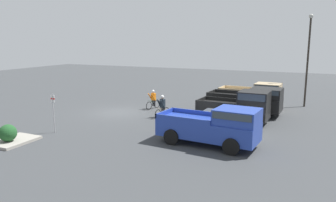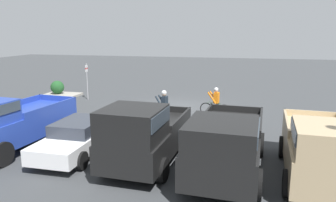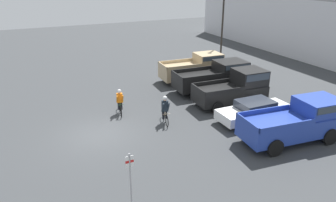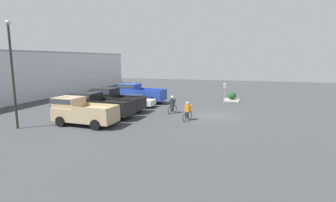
{
  "view_description": "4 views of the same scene",
  "coord_description": "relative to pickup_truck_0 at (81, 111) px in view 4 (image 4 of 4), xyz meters",
  "views": [
    {
      "loc": [
        21.63,
        14.09,
        5.69
      ],
      "look_at": [
        -0.2,
        4.24,
        1.2
      ],
      "focal_mm": 35.0,
      "sensor_mm": 36.0,
      "label": 1
    },
    {
      "loc": [
        -3.99,
        19.69,
        4.57
      ],
      "look_at": [
        -0.2,
        4.24,
        1.2
      ],
      "focal_mm": 35.0,
      "sensor_mm": 36.0,
      "label": 2
    },
    {
      "loc": [
        16.17,
        -3.36,
        8.39
      ],
      "look_at": [
        -0.2,
        4.24,
        1.2
      ],
      "focal_mm": 35.0,
      "sensor_mm": 36.0,
      "label": 3
    },
    {
      "loc": [
        -23.41,
        -2.68,
        5.14
      ],
      "look_at": [
        -0.2,
        4.24,
        1.2
      ],
      "focal_mm": 28.0,
      "sensor_mm": 36.0,
      "label": 4
    }
  ],
  "objects": [
    {
      "name": "ground_plane",
      "position": [
        6.24,
        -9.51,
        -1.11
      ],
      "size": [
        80.0,
        80.0,
        0.0
      ],
      "primitive_type": "plane",
      "color": "#383A3D"
    },
    {
      "name": "pickup_truck_0",
      "position": [
        0.0,
        0.0,
        0.0
      ],
      "size": [
        2.36,
        5.13,
        2.15
      ],
      "color": "tan",
      "rests_on": "ground_plane"
    },
    {
      "name": "pickup_truck_1",
      "position": [
        2.8,
        0.16,
        0.02
      ],
      "size": [
        2.52,
        5.6,
        2.14
      ],
      "color": "black",
      "rests_on": "ground_plane"
    },
    {
      "name": "pickup_truck_2",
      "position": [
        5.6,
        -0.01,
        0.05
      ],
      "size": [
        2.38,
        4.94,
        2.28
      ],
      "color": "black",
      "rests_on": "ground_plane"
    },
    {
      "name": "sedan_0",
      "position": [
        8.38,
        -0.67,
        -0.45
      ],
      "size": [
        1.89,
        4.63,
        1.28
      ],
      "color": "white",
      "rests_on": "ground_plane"
    },
    {
      "name": "pickup_truck_3",
      "position": [
        11.22,
        -0.13,
        0.03
      ],
      "size": [
        2.62,
        5.64,
        2.18
      ],
      "color": "#233D9E",
      "rests_on": "ground_plane"
    },
    {
      "name": "cyclist_0",
      "position": [
        6.34,
        -5.61,
        -0.25
      ],
      "size": [
        1.69,
        0.54,
        1.7
      ],
      "color": "black",
      "rests_on": "ground_plane"
    },
    {
      "name": "cyclist_1",
      "position": [
        3.89,
        -7.61,
        -0.31
      ],
      "size": [
        1.75,
        0.54,
        1.62
      ],
      "color": "black",
      "rests_on": "ground_plane"
    },
    {
      "name": "fire_lane_sign",
      "position": [
        12.86,
        -9.93,
        0.38
      ],
      "size": [
        0.06,
        0.3,
        2.47
      ],
      "color": "#9E9EA3",
      "rests_on": "ground_plane"
    },
    {
      "name": "lamppost",
      "position": [
        -2.28,
        3.91,
        3.39
      ],
      "size": [
        0.36,
        0.36,
        7.79
      ],
      "color": "#2D2823",
      "rests_on": "ground_plane"
    },
    {
      "name": "curb_island",
      "position": [
        15.32,
        -10.64,
        -1.04
      ],
      "size": [
        2.48,
        1.83,
        0.15
      ],
      "primitive_type": "cube",
      "color": "gray",
      "rests_on": "ground_plane"
    },
    {
      "name": "shrub",
      "position": [
        15.64,
        -10.66,
        -0.48
      ],
      "size": [
        0.96,
        0.96,
        0.96
      ],
      "color": "#1E4C23",
      "rests_on": "curb_island"
    }
  ]
}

